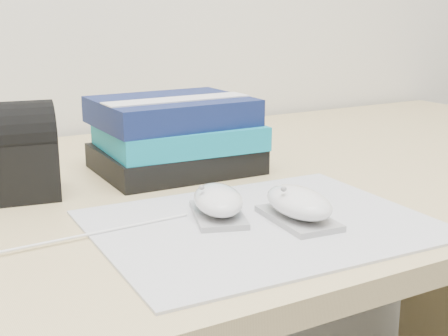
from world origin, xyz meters
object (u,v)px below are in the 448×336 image
desk (227,292)px  pouch (2,152)px  book_stack (175,135)px  mouse_front (299,205)px  mouse_rear (218,202)px

desk → pouch: pouch is taller
desk → book_stack: size_ratio=6.65×
pouch → desk: bearing=3.7°
mouse_front → pouch: 0.40m
desk → mouse_front: (-0.08, -0.30, 0.26)m
book_stack → pouch: size_ratio=1.60×
book_stack → mouse_rear: bearing=-103.3°
mouse_rear → pouch: bearing=133.0°
book_stack → mouse_front: bearing=-86.2°
desk → mouse_front: mouse_front is taller
mouse_front → desk: bearing=75.6°
mouse_rear → pouch: size_ratio=0.78×
mouse_rear → book_stack: size_ratio=0.48×
desk → pouch: 0.46m
mouse_front → book_stack: (-0.02, 0.30, 0.03)m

